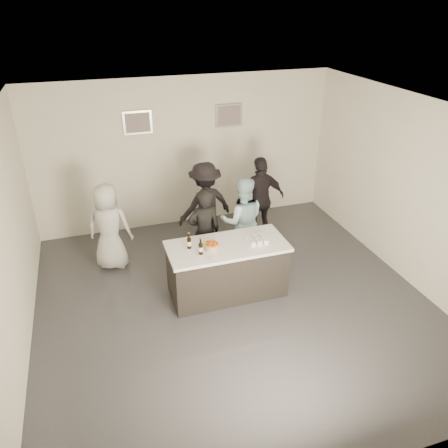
# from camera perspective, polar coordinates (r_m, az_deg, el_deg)

# --- Properties ---
(floor) EXTENTS (6.00, 6.00, 0.00)m
(floor) POSITION_cam_1_polar(r_m,az_deg,el_deg) (7.02, 1.27, -10.16)
(floor) COLOR #3D3D42
(floor) RESTS_ON ground
(ceiling) EXTENTS (6.00, 6.00, 0.00)m
(ceiling) POSITION_cam_1_polar(r_m,az_deg,el_deg) (5.69, 1.60, 14.39)
(ceiling) COLOR white
(wall_back) EXTENTS (6.00, 0.04, 3.00)m
(wall_back) POSITION_cam_1_polar(r_m,az_deg,el_deg) (8.88, -5.02, 9.20)
(wall_back) COLOR silver
(wall_back) RESTS_ON ground
(wall_front) EXTENTS (6.00, 0.04, 3.00)m
(wall_front) POSITION_cam_1_polar(r_m,az_deg,el_deg) (4.04, 16.25, -17.99)
(wall_front) COLOR silver
(wall_front) RESTS_ON ground
(wall_left) EXTENTS (0.04, 6.00, 3.00)m
(wall_left) POSITION_cam_1_polar(r_m,az_deg,el_deg) (6.04, -26.60, -3.25)
(wall_left) COLOR silver
(wall_left) RESTS_ON ground
(wall_right) EXTENTS (0.04, 6.00, 3.00)m
(wall_right) POSITION_cam_1_polar(r_m,az_deg,el_deg) (7.66, 23.19, 3.87)
(wall_right) COLOR silver
(wall_right) RESTS_ON ground
(picture_left) EXTENTS (0.54, 0.04, 0.44)m
(picture_left) POSITION_cam_1_polar(r_m,az_deg,el_deg) (8.51, -11.22, 12.88)
(picture_left) COLOR #B2B2B7
(picture_left) RESTS_ON wall_back
(picture_right) EXTENTS (0.54, 0.04, 0.44)m
(picture_right) POSITION_cam_1_polar(r_m,az_deg,el_deg) (8.89, 0.65, 14.03)
(picture_right) COLOR #B2B2B7
(picture_right) RESTS_ON wall_back
(bar_counter) EXTENTS (1.86, 0.86, 0.90)m
(bar_counter) POSITION_cam_1_polar(r_m,az_deg,el_deg) (6.97, 0.40, -5.92)
(bar_counter) COLOR white
(bar_counter) RESTS_ON ground
(cake) EXTENTS (0.23, 0.23, 0.07)m
(cake) POSITION_cam_1_polar(r_m,az_deg,el_deg) (6.62, -1.62, -2.93)
(cake) COLOR orange
(cake) RESTS_ON bar_counter
(beer_bottle_a) EXTENTS (0.07, 0.07, 0.26)m
(beer_bottle_a) POSITION_cam_1_polar(r_m,az_deg,el_deg) (6.60, -4.59, -2.18)
(beer_bottle_a) COLOR black
(beer_bottle_a) RESTS_ON bar_counter
(beer_bottle_b) EXTENTS (0.07, 0.07, 0.26)m
(beer_bottle_b) POSITION_cam_1_polar(r_m,az_deg,el_deg) (6.45, -3.07, -2.92)
(beer_bottle_b) COLOR black
(beer_bottle_b) RESTS_ON bar_counter
(tumbler_cluster) EXTENTS (0.30, 0.30, 0.08)m
(tumbler_cluster) POSITION_cam_1_polar(r_m,az_deg,el_deg) (6.81, 4.35, -2.02)
(tumbler_cluster) COLOR orange
(tumbler_cluster) RESTS_ON bar_counter
(candles) EXTENTS (0.24, 0.08, 0.01)m
(candles) POSITION_cam_1_polar(r_m,az_deg,el_deg) (6.43, -1.16, -4.32)
(candles) COLOR pink
(candles) RESTS_ON bar_counter
(person_main_black) EXTENTS (0.58, 0.39, 1.55)m
(person_main_black) POSITION_cam_1_polar(r_m,az_deg,el_deg) (7.34, -2.58, -1.06)
(person_main_black) COLOR black
(person_main_black) RESTS_ON ground
(person_main_blue) EXTENTS (0.89, 0.76, 1.61)m
(person_main_blue) POSITION_cam_1_polar(r_m,az_deg,el_deg) (7.64, 2.41, 0.40)
(person_main_blue) COLOR #ACD7E1
(person_main_blue) RESTS_ON ground
(person_guest_left) EXTENTS (0.89, 0.74, 1.57)m
(person_guest_left) POSITION_cam_1_polar(r_m,az_deg,el_deg) (7.75, -14.79, -0.35)
(person_guest_left) COLOR silver
(person_guest_left) RESTS_ON ground
(person_guest_right) EXTENTS (1.01, 0.46, 1.68)m
(person_guest_right) POSITION_cam_1_polar(r_m,az_deg,el_deg) (8.40, 4.76, 3.24)
(person_guest_right) COLOR black
(person_guest_right) RESTS_ON ground
(person_guest_back) EXTENTS (1.19, 0.85, 1.66)m
(person_guest_back) POSITION_cam_1_polar(r_m,az_deg,el_deg) (8.17, -2.45, 2.51)
(person_guest_back) COLOR black
(person_guest_back) RESTS_ON ground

